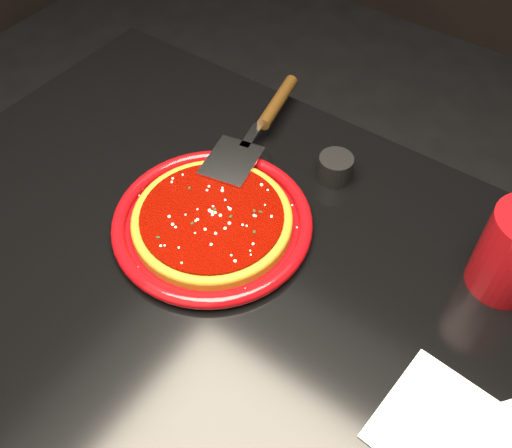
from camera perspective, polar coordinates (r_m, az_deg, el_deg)
The scene contains 10 objects.
table at distance 1.14m, azimuth -0.60°, elevation -17.11°, with size 1.20×0.80×0.75m, color black.
plate at distance 0.87m, azimuth -4.38°, elevation 0.17°, with size 0.31×0.31×0.02m, color #6D0508.
pizza_crust at distance 0.86m, azimuth -4.39°, elevation 0.32°, with size 0.24×0.24×0.01m, color brown.
pizza_crust_rim at distance 0.86m, azimuth -4.42°, elevation 0.58°, with size 0.24×0.24×0.02m, color brown.
pizza_sauce at distance 0.86m, azimuth -4.44°, elevation 0.76°, with size 0.22×0.22×0.01m, color #640500.
parmesan_dusting at distance 0.85m, azimuth -4.46°, elevation 1.03°, with size 0.21×0.21×0.01m, color #FBECC1, non-canonical shape.
basil_flecks at distance 0.85m, azimuth -4.46°, elevation 0.99°, with size 0.19×0.19×0.00m, color black, non-canonical shape.
pizza_server at distance 0.97m, azimuth 0.17°, elevation 9.62°, with size 0.09×0.33×0.02m, color silver, non-canonical shape.
napkin_a at distance 0.75m, azimuth 18.30°, elevation -18.91°, with size 0.15×0.15×0.00m, color silver.
ramekin at distance 0.94m, azimuth 7.93°, elevation 5.59°, with size 0.06×0.06×0.04m, color black.
Camera 1 is at (0.26, -0.35, 1.43)m, focal length 40.00 mm.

